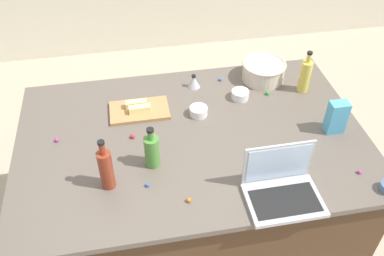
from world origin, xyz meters
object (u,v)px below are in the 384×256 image
Objects in this scene: butter_stick_left at (140,109)px; ramekin_small at (240,95)px; laptop at (282,187)px; cutting_board at (139,110)px; kitchen_timer at (194,81)px; bottle_soy at (106,169)px; butter_stick_right at (136,104)px; bottle_oil at (305,75)px; candy_bag at (336,117)px; bottle_olive at (152,151)px; ramekin_medium at (199,111)px; mixing_bowl_large at (263,71)px.

butter_stick_left is 0.54m from ramekin_small.
laptop reaches higher than cutting_board.
butter_stick_left is 0.37m from kitchen_timer.
butter_stick_right is at bearing 72.20° from bottle_soy.
bottle_oil is 0.60m from kitchen_timer.
bottle_soy reaches higher than candy_bag.
kitchen_timer is (0.49, 0.64, -0.07)m from bottle_soy.
laptop is 1.20× the size of bottle_soy.
ramekin_medium is at bearing 48.59° from bottle_olive.
ramekin_medium is (0.27, 0.30, -0.06)m from bottle_olive.
mixing_bowl_large is 0.74m from butter_stick_left.
laptop is at bearing -50.69° from cutting_board.
laptop is at bearing -28.29° from bottle_olive.
bottle_soy is 0.87m from ramekin_small.
laptop is 0.83m from butter_stick_left.
bottle_soy is at bearing -145.41° from ramekin_small.
bottle_soy is at bearing -107.80° from butter_stick_right.
candy_bag is (0.21, -0.48, 0.03)m from mixing_bowl_large.
kitchen_timer reaches higher than ramekin_small.
mixing_bowl_large is at bearing 38.76° from bottle_olive.
bottle_oil reaches higher than ramekin_medium.
ramekin_medium is 0.54× the size of candy_bag.
butter_stick_right is 1.43× the size of kitchen_timer.
bottle_oil is 1.18m from bottle_soy.
butter_stick_left is at bearing 68.98° from bottle_soy.
butter_stick_right is (-0.91, -0.01, -0.06)m from bottle_oil.
mixing_bowl_large is at bearing 30.60° from ramekin_medium.
ramekin_medium is (-0.60, -0.10, -0.07)m from bottle_oil.
kitchen_timer is (-0.58, 0.14, -0.06)m from bottle_oil.
candy_bag is at bearing 4.38° from bottle_olive.
butter_stick_left is at bearing -176.80° from bottle_oil.
laptop is 0.58m from bottle_olive.
bottle_soy reaches higher than laptop.
mixing_bowl_large is 0.95× the size of bottle_soy.
butter_stick_left is at bearing -84.87° from cutting_board.
laptop is at bearing -67.50° from ramekin_medium.
bottle_oil is 0.91m from butter_stick_right.
bottle_soy is at bearing -127.31° from kitchen_timer.
bottle_soy is 2.35× the size of butter_stick_right.
candy_bag is at bearing 41.33° from laptop.
mixing_bowl_large is 0.88m from bottle_olive.
butter_stick_right is 0.36m from kitchen_timer.
laptop is 1.28× the size of bottle_oil.
cutting_board is at bearing 165.44° from ramekin_medium.
bottle_olive is at bearing 24.62° from bottle_soy.
ramekin_medium reaches higher than cutting_board.
ramekin_small is at bearing 37.93° from bottle_olive.
butter_stick_right is (-0.55, 0.68, -0.01)m from laptop.
cutting_board is at bearing -178.24° from bottle_oil.
butter_stick_right reaches higher than ramekin_medium.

